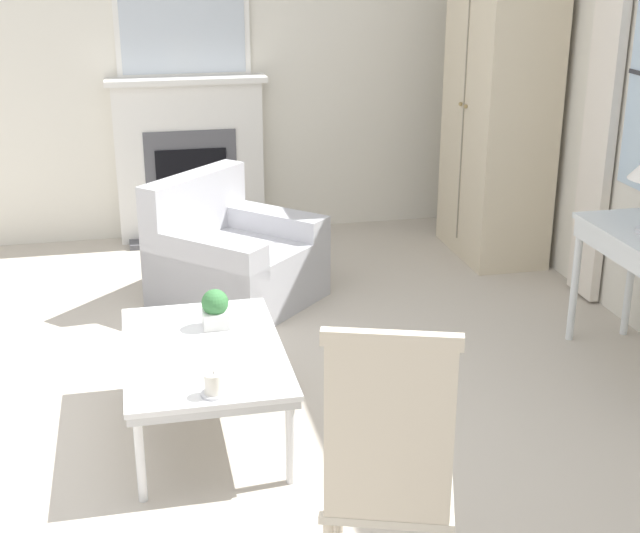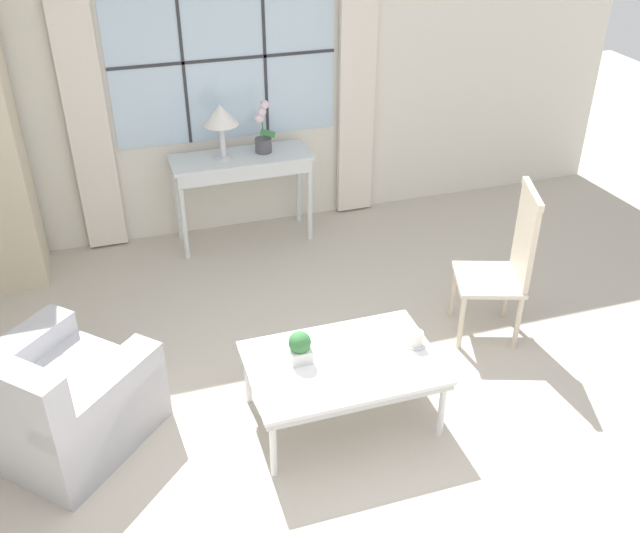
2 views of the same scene
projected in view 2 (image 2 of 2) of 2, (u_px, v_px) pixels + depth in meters
The scene contains 10 objects.
ground_plane at pixel (346, 464), 4.02m from camera, with size 14.00×14.00×0.00m, color #BCB2A3.
wall_back_windowed at pixel (225, 71), 5.74m from camera, with size 7.20×0.14×2.80m.
console_table at pixel (241, 167), 5.88m from camera, with size 1.15×0.43×0.77m.
table_lamp at pixel (221, 117), 5.60m from camera, with size 0.28×0.28×0.45m.
potted_orchid at pixel (263, 133), 5.82m from camera, with size 0.17×0.14×0.44m.
armchair_upholstered at pixel (56, 403), 4.05m from camera, with size 1.22×1.22×0.81m.
side_chair_wooden at pixel (508, 259), 4.77m from camera, with size 0.56×0.56×1.11m.
coffee_table at pixel (342, 366), 4.13m from camera, with size 1.10×0.73×0.44m.
potted_plant_small at pixel (300, 347), 4.06m from camera, with size 0.13×0.13×0.19m.
pillar_candle at pixel (416, 339), 4.21m from camera, with size 0.11×0.11×0.11m.
Camera 2 is at (-0.99, -2.65, 3.06)m, focal length 40.00 mm.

